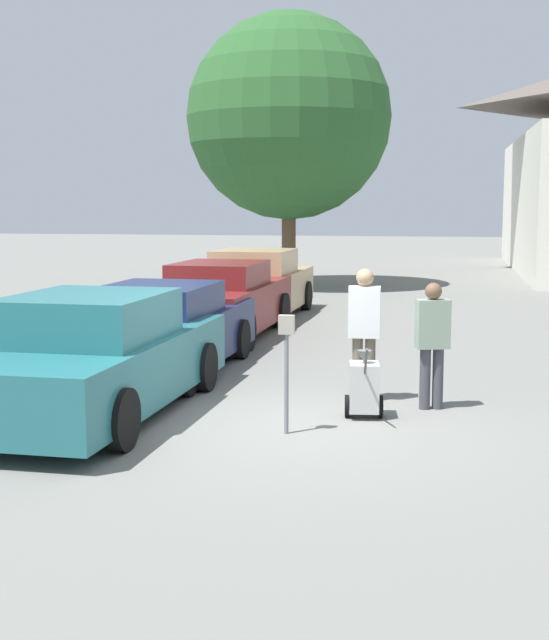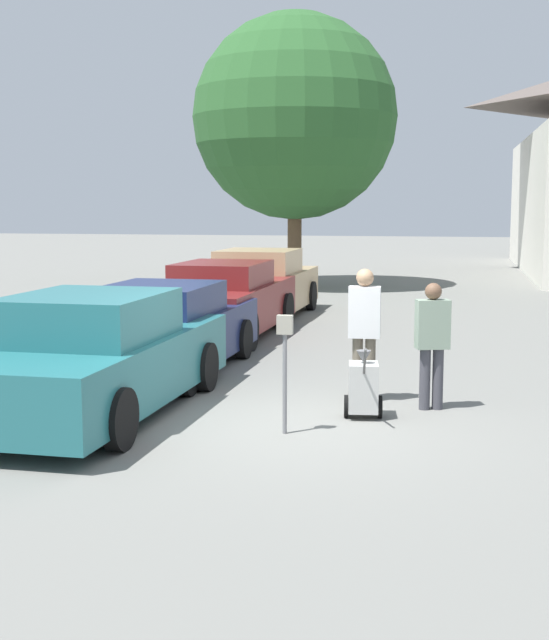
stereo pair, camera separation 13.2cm
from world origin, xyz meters
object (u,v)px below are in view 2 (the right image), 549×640
parked_car_teal (95,358)px  person_supervisor (432,338)px  equipment_cart (363,387)px  parking_meter (285,352)px  parked_car_tan (260,285)px  parked_car_navy (164,331)px  parked_car_maroon (225,301)px  person_worker (364,326)px

parked_car_teal → person_supervisor: 4.29m
person_supervisor → equipment_cart: (-0.82, -0.62, -0.54)m
parked_car_teal → parking_meter: parked_car_teal is taller
parked_car_teal → parked_car_tan: size_ratio=1.09×
parked_car_teal → person_supervisor: size_ratio=3.12×
parked_car_navy → equipment_cart: (3.33, -2.28, -0.28)m
equipment_cart → parked_car_maroon: bearing=111.7°
parked_car_teal → parking_meter: 2.58m
parked_car_tan → equipment_cart: parked_car_tan is taller
parked_car_maroon → person_worker: size_ratio=2.81×
parked_car_teal → equipment_cart: size_ratio=5.11×
parked_car_maroon → person_supervisor: bearing=-51.4°
parked_car_navy → parked_car_maroon: size_ratio=0.99×
parked_car_navy → person_supervisor: person_supervisor is taller
parked_car_maroon → person_worker: bearing=-56.4°
parked_car_navy → parked_car_tan: parked_car_tan is taller
parking_meter → person_worker: person_worker is taller
person_worker → parking_meter: bearing=66.0°
parked_car_teal → parked_car_navy: (0.00, 2.72, -0.05)m
parked_car_tan → parking_meter: bearing=-74.8°
equipment_cart → person_supervisor: bearing=30.2°
parked_car_tan → person_worker: 9.08m
parked_car_navy → parking_meter: (2.52, -3.22, 0.30)m
parked_car_navy → parking_meter: bearing=-50.5°
parked_car_teal → parked_car_tan: (0.00, 9.83, 0.02)m
person_worker → equipment_cart: person_worker is taller
parked_car_maroon → parking_meter: size_ratio=3.63×
parking_meter → person_worker: (0.73, 1.86, 0.06)m
person_supervisor → person_worker: bearing=-35.1°
parked_car_tan → parking_meter: 10.64m
parked_car_navy → parked_car_tan: 7.11m
parked_car_navy → parking_meter: parked_car_navy is taller
parked_car_navy → parking_meter: 4.10m
parked_car_teal → parked_car_tan: 9.83m
parked_car_maroon → person_worker: 6.13m
person_worker → parked_car_navy: bearing=-25.4°
parked_car_tan → person_supervisor: bearing=-63.2°
parked_car_teal → parked_car_navy: bearing=91.5°
parked_car_tan → parking_meter: (2.52, -10.34, 0.23)m
parked_car_navy → parked_car_maroon: parked_car_maroon is taller
parked_car_teal → parked_car_maroon: bearing=91.5°
parked_car_teal → parking_meter: (2.52, -0.51, 0.25)m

